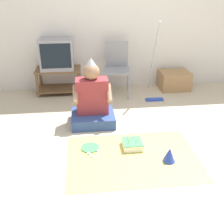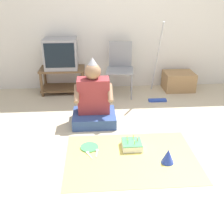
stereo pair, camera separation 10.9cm
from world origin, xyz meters
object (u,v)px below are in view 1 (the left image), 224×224
Objects in this scene: folding_chair at (116,65)px; person_seated at (92,102)px; cardboard_box_stack at (174,80)px; birthday_cake at (132,144)px; tv at (57,54)px; party_hat_blue at (169,155)px; dust_mop at (154,76)px; paper_plate at (90,147)px.

folding_chair is 1.11m from person_seated.
cardboard_box_stack is 2.07m from birthday_cake.
party_hat_blue is at bearing -59.18° from tv.
cardboard_box_stack is 1.85m from person_seated.
cardboard_box_stack is 2.29× the size of birthday_cake.
folding_chair is at bearing 66.11° from person_seated.
person_seated is 3.94× the size of birthday_cake.
dust_mop is 1.79m from paper_plate.
person_seated is 0.69m from paper_plate.
paper_plate is (0.44, -1.77, -0.65)m from tv.
tv is 1.59m from dust_mop.
folding_chair is 1.10m from cardboard_box_stack.
dust_mop is at bearing 81.29° from party_hat_blue.
birthday_cake is at bearing -90.99° from folding_chair.
paper_plate is at bearing -131.66° from cardboard_box_stack.
tv is 1.93m from paper_plate.
tv is 2.54× the size of paper_plate.
birthday_cake is (0.92, -1.80, -0.62)m from tv.
party_hat_blue is (-0.26, -1.72, -0.27)m from dust_mop.
person_seated is 1.24m from party_hat_blue.
folding_chair is 1.67× the size of cardboard_box_stack.
birthday_cake is 1.08× the size of paper_plate.
party_hat_blue is (0.30, -1.97, -0.40)m from folding_chair.
folding_chair is 1.73m from birthday_cake.
person_seated reaches higher than folding_chair.
dust_mop reaches higher than tv.
dust_mop is 5.89× the size of paper_plate.
party_hat_blue is (1.25, -2.10, -0.58)m from tv.
tv is 0.98m from folding_chair.
tv is 0.60× the size of person_seated.
paper_plate is (-0.51, -1.64, -0.48)m from folding_chair.
tv is at bearing 117.12° from birthday_cake.
cardboard_box_stack is 2.46× the size of paper_plate.
folding_chair is at bearing -174.41° from cardboard_box_stack.
person_seated is at bearing -113.89° from folding_chair.
party_hat_blue is at bearing -109.56° from cardboard_box_stack.
birthday_cake is at bearing -4.33° from paper_plate.
folding_chair reaches higher than paper_plate.
person_seated reaches higher than birthday_cake.
tv is 2.12m from birthday_cake.
party_hat_blue is 0.77× the size of paper_plate.
folding_chair is 3.84× the size of birthday_cake.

